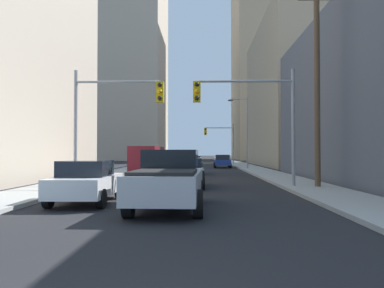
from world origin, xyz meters
The scene contains 17 objects.
sidewalk_left centered at (-6.28, 50.00, 0.07)m, with size 2.74×160.00×0.15m, color #9E9E99.
sidewalk_right centered at (6.28, 50.00, 0.07)m, with size 2.74×160.00×0.15m, color #9E9E99.
pickup_truck_silver centered at (-0.14, 9.87, 0.93)m, with size 2.20×5.46×1.90m.
cargo_van_maroon centered at (-3.39, 27.63, 1.29)m, with size 2.16×5.27×2.26m.
sedan_white centered at (-3.17, 11.05, 0.77)m, with size 1.95×4.23×1.52m.
sedan_black centered at (0.10, 17.41, 0.77)m, with size 1.95×4.24×1.52m.
sedan_green centered at (0.03, 29.30, 0.77)m, with size 1.95×4.25×1.52m.
sedan_blue centered at (3.29, 42.61, 0.77)m, with size 1.95×4.20×1.52m.
sedan_navy centered at (-3.19, 39.99, 0.77)m, with size 1.95×4.23×1.52m.
traffic_signal_near_left centered at (-3.53, 16.84, 4.08)m, with size 4.59×0.44×6.00m.
traffic_signal_near_right centered at (3.28, 16.84, 4.10)m, with size 5.12×0.44×6.00m.
traffic_signal_far_right centered at (3.63, 54.27, 4.07)m, with size 4.36×0.44×6.00m.
utility_pole_right centered at (6.56, 16.33, 5.66)m, with size 2.20×0.28×10.75m.
street_lamp_right centered at (5.29, 37.44, 4.51)m, with size 2.10×0.32×7.50m.
building_left_far_tower centered at (-19.09, 89.07, 25.64)m, with size 21.65×24.27×51.29m, color #B7A893.
building_right_mid_block centered at (21.62, 50.71, 9.55)m, with size 25.73×27.22×19.09m, color tan.
building_right_far_highrise centered at (20.21, 92.85, 23.82)m, with size 22.28×24.15×47.64m, color tan.
Camera 1 is at (0.93, -2.63, 1.82)m, focal length 36.20 mm.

